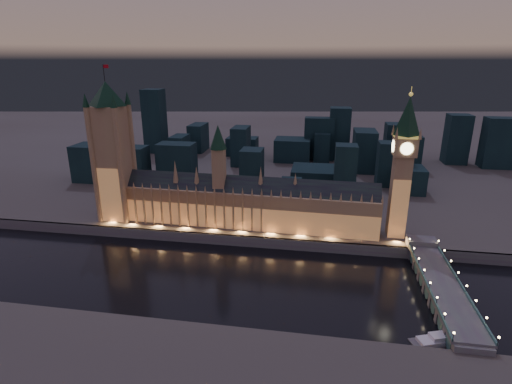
% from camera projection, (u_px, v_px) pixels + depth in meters
% --- Properties ---
extents(ground_plane, '(2000.00, 2000.00, 0.00)m').
position_uv_depth(ground_plane, '(234.00, 274.00, 257.25)').
color(ground_plane, black).
rests_on(ground_plane, ground).
extents(north_bank, '(2000.00, 960.00, 8.00)m').
position_uv_depth(north_bank, '(294.00, 132.00, 742.89)').
color(north_bank, '#3E3634').
rests_on(north_bank, ground).
extents(embankment_wall, '(2000.00, 2.50, 8.00)m').
position_uv_depth(embankment_wall, '(246.00, 241.00, 294.38)').
color(embankment_wall, '#554458').
rests_on(embankment_wall, ground).
extents(palace_of_westminster, '(202.00, 27.39, 78.00)m').
position_uv_depth(palace_of_westminster, '(244.00, 203.00, 307.60)').
color(palace_of_westminster, '#9D6D53').
rests_on(palace_of_westminster, north_bank).
extents(victoria_tower, '(31.68, 31.68, 120.20)m').
position_uv_depth(victoria_tower, '(112.00, 146.00, 310.98)').
color(victoria_tower, '#9D6D53').
rests_on(victoria_tower, north_bank).
extents(elizabeth_tower, '(18.00, 18.00, 106.62)m').
position_uv_depth(elizabeth_tower, '(404.00, 156.00, 277.26)').
color(elizabeth_tower, '#9D6D53').
rests_on(elizabeth_tower, north_bank).
extents(westminster_bridge, '(19.68, 113.00, 15.90)m').
position_uv_depth(westminster_bridge, '(439.00, 285.00, 233.02)').
color(westminster_bridge, '#554458').
rests_on(westminster_bridge, ground).
extents(river_boat, '(40.21, 21.95, 4.50)m').
position_uv_depth(river_boat, '(450.00, 338.00, 195.53)').
color(river_boat, '#554458').
rests_on(river_boat, ground).
extents(city_backdrop, '(488.80, 215.63, 85.84)m').
position_uv_depth(city_backdrop, '(308.00, 149.00, 473.83)').
color(city_backdrop, black).
rests_on(city_backdrop, north_bank).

